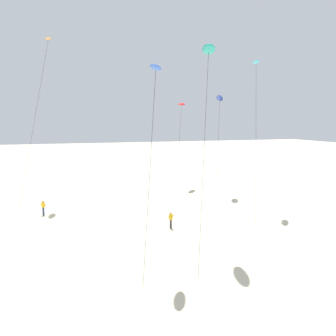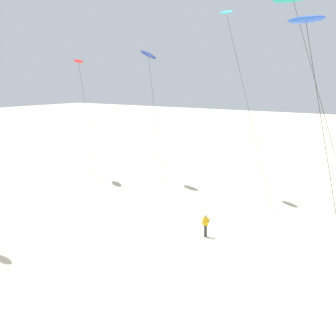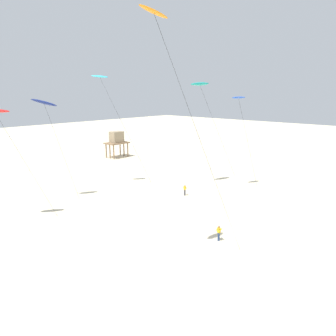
{
  "view_description": "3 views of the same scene",
  "coord_description": "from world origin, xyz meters",
  "px_view_note": "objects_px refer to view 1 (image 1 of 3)",
  "views": [
    {
      "loc": [
        38.47,
        1.66,
        10.7
      ],
      "look_at": [
        1.27,
        13.81,
        5.45
      ],
      "focal_mm": 38.61,
      "sensor_mm": 36.0,
      "label": 1
    },
    {
      "loc": [
        21.84,
        -14.94,
        11.51
      ],
      "look_at": [
        1.65,
        13.5,
        4.54
      ],
      "focal_mm": 49.18,
      "sensor_mm": 36.0,
      "label": 2
    },
    {
      "loc": [
        -29.95,
        -16.04,
        15.15
      ],
      "look_at": [
        -1.96,
        9.27,
        6.12
      ],
      "focal_mm": 34.07,
      "sensor_mm": 36.0,
      "label": 3
    }
  ],
  "objects_px": {
    "kite_cyan": "(256,64)",
    "kite_blue": "(156,69)",
    "kite_orange": "(48,41)",
    "kite_red": "(182,104)",
    "kite_flyer_middle": "(171,220)",
    "kite_teal": "(209,50)",
    "kite_flyer_nearest": "(43,207)",
    "kite_navy": "(220,98)"
  },
  "relations": [
    {
      "from": "kite_cyan",
      "to": "kite_blue",
      "type": "height_order",
      "value": "kite_cyan"
    },
    {
      "from": "kite_orange",
      "to": "kite_red",
      "type": "relative_size",
      "value": 1.58
    },
    {
      "from": "kite_blue",
      "to": "kite_red",
      "type": "bearing_deg",
      "value": 156.61
    },
    {
      "from": "kite_flyer_middle",
      "to": "kite_cyan",
      "type": "bearing_deg",
      "value": 113.4
    },
    {
      "from": "kite_cyan",
      "to": "kite_blue",
      "type": "relative_size",
      "value": 1.22
    },
    {
      "from": "kite_teal",
      "to": "kite_flyer_middle",
      "type": "distance_m",
      "value": 16.32
    },
    {
      "from": "kite_teal",
      "to": "kite_flyer_nearest",
      "type": "height_order",
      "value": "kite_teal"
    },
    {
      "from": "kite_teal",
      "to": "kite_cyan",
      "type": "height_order",
      "value": "kite_cyan"
    },
    {
      "from": "kite_orange",
      "to": "kite_flyer_nearest",
      "type": "relative_size",
      "value": 12.82
    },
    {
      "from": "kite_red",
      "to": "kite_flyer_middle",
      "type": "xyz_separation_m",
      "value": [
        22.02,
        -9.17,
        -12.22
      ]
    },
    {
      "from": "kite_navy",
      "to": "kite_blue",
      "type": "height_order",
      "value": "kite_blue"
    },
    {
      "from": "kite_teal",
      "to": "kite_cyan",
      "type": "bearing_deg",
      "value": 134.11
    },
    {
      "from": "kite_cyan",
      "to": "kite_flyer_nearest",
      "type": "relative_size",
      "value": 10.63
    },
    {
      "from": "kite_navy",
      "to": "kite_flyer_middle",
      "type": "bearing_deg",
      "value": -39.92
    },
    {
      "from": "kite_blue",
      "to": "kite_flyer_middle",
      "type": "distance_m",
      "value": 15.96
    },
    {
      "from": "kite_flyer_middle",
      "to": "kite_orange",
      "type": "bearing_deg",
      "value": -147.8
    },
    {
      "from": "kite_teal",
      "to": "kite_red",
      "type": "relative_size",
      "value": 1.24
    },
    {
      "from": "kite_cyan",
      "to": "kite_orange",
      "type": "bearing_deg",
      "value": -116.94
    },
    {
      "from": "kite_cyan",
      "to": "kite_flyer_nearest",
      "type": "bearing_deg",
      "value": -99.03
    },
    {
      "from": "kite_blue",
      "to": "kite_flyer_middle",
      "type": "xyz_separation_m",
      "value": [
        -7.93,
        3.78,
        -13.32
      ]
    },
    {
      "from": "kite_flyer_nearest",
      "to": "kite_flyer_middle",
      "type": "height_order",
      "value": "same"
    },
    {
      "from": "kite_cyan",
      "to": "kite_blue",
      "type": "distance_m",
      "value": 21.11
    },
    {
      "from": "kite_orange",
      "to": "kite_navy",
      "type": "bearing_deg",
      "value": 83.95
    },
    {
      "from": "kite_teal",
      "to": "kite_cyan",
      "type": "relative_size",
      "value": 0.94
    },
    {
      "from": "kite_teal",
      "to": "kite_cyan",
      "type": "distance_m",
      "value": 15.18
    },
    {
      "from": "kite_cyan",
      "to": "kite_flyer_middle",
      "type": "bearing_deg",
      "value": -66.6
    },
    {
      "from": "kite_orange",
      "to": "kite_navy",
      "type": "xyz_separation_m",
      "value": [
        2.44,
        23.04,
        -6.95
      ]
    },
    {
      "from": "kite_blue",
      "to": "kite_flyer_nearest",
      "type": "relative_size",
      "value": 8.71
    },
    {
      "from": "kite_flyer_nearest",
      "to": "kite_navy",
      "type": "bearing_deg",
      "value": 102.57
    },
    {
      "from": "kite_teal",
      "to": "kite_red",
      "type": "xyz_separation_m",
      "value": [
        -27.21,
        7.69,
        -3.18
      ]
    },
    {
      "from": "kite_orange",
      "to": "kite_blue",
      "type": "height_order",
      "value": "kite_orange"
    },
    {
      "from": "kite_flyer_nearest",
      "to": "kite_flyer_middle",
      "type": "bearing_deg",
      "value": 52.62
    },
    {
      "from": "kite_teal",
      "to": "kite_red",
      "type": "bearing_deg",
      "value": 164.21
    },
    {
      "from": "kite_navy",
      "to": "kite_flyer_nearest",
      "type": "relative_size",
      "value": 8.69
    },
    {
      "from": "kite_navy",
      "to": "kite_red",
      "type": "relative_size",
      "value": 1.07
    },
    {
      "from": "kite_teal",
      "to": "kite_blue",
      "type": "height_order",
      "value": "kite_teal"
    },
    {
      "from": "kite_orange",
      "to": "kite_flyer_middle",
      "type": "height_order",
      "value": "kite_orange"
    },
    {
      "from": "kite_blue",
      "to": "kite_red",
      "type": "relative_size",
      "value": 1.08
    },
    {
      "from": "kite_red",
      "to": "kite_flyer_nearest",
      "type": "xyz_separation_m",
      "value": [
        12.78,
        -21.25,
        -12.22
      ]
    },
    {
      "from": "kite_teal",
      "to": "kite_blue",
      "type": "xyz_separation_m",
      "value": [
        2.73,
        -5.26,
        -2.08
      ]
    },
    {
      "from": "kite_navy",
      "to": "kite_cyan",
      "type": "height_order",
      "value": "kite_cyan"
    },
    {
      "from": "kite_blue",
      "to": "kite_flyer_nearest",
      "type": "distance_m",
      "value": 23.26
    }
  ]
}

